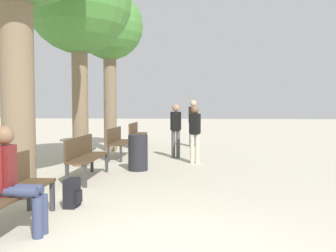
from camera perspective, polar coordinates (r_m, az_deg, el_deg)
The scene contains 12 objects.
bench_row_0 at distance 5.13m, azimuth -23.47°, elevation -8.47°, with size 0.44×1.72×0.89m.
bench_row_1 at distance 8.05m, azimuth -12.59°, elevation -4.15°, with size 0.44×1.72×0.89m.
bench_row_2 at distance 11.12m, azimuth -7.64°, elevation -2.11°, with size 0.44×1.72×0.89m.
bench_row_3 at distance 14.24m, azimuth -4.85°, elevation -0.95°, with size 0.44×1.72×0.89m.
tree_row_1 at distance 10.12m, azimuth -13.42°, elevation 17.74°, with size 2.65×2.65×5.51m.
tree_row_2 at distance 13.11m, azimuth -8.90°, elevation 14.27°, with size 2.25×2.25×5.34m.
person_seated at distance 4.81m, azimuth -22.32°, elevation -7.17°, with size 0.60×0.34×1.31m.
backpack at distance 5.96m, azimuth -14.36°, elevation -9.88°, with size 0.21×0.33×0.43m.
pedestrian_near at distance 10.95m, azimuth 1.20°, elevation -0.20°, with size 0.32×0.22×1.58m.
pedestrian_mid at distance 9.94m, azimuth 4.11°, elevation -0.66°, with size 0.31×0.25×1.55m.
pedestrian_far at distance 13.98m, azimuth 3.87°, elevation 0.90°, with size 0.35×0.31×1.75m.
trash_bin at distance 8.93m, azimuth -4.59°, elevation -4.08°, with size 0.46×0.46×0.85m.
Camera 1 is at (0.60, -3.63, 1.54)m, focal length 40.00 mm.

